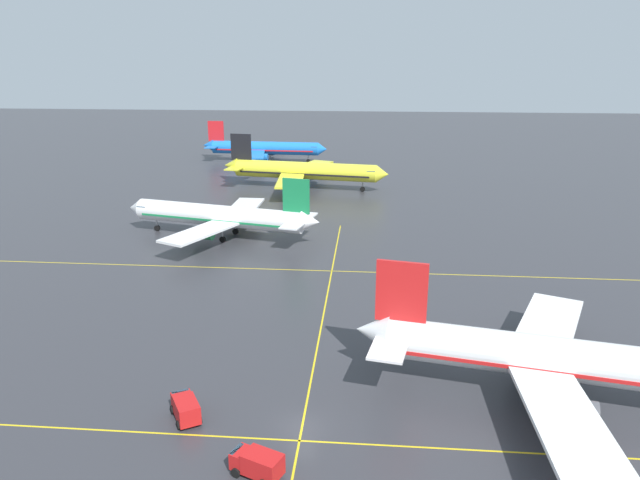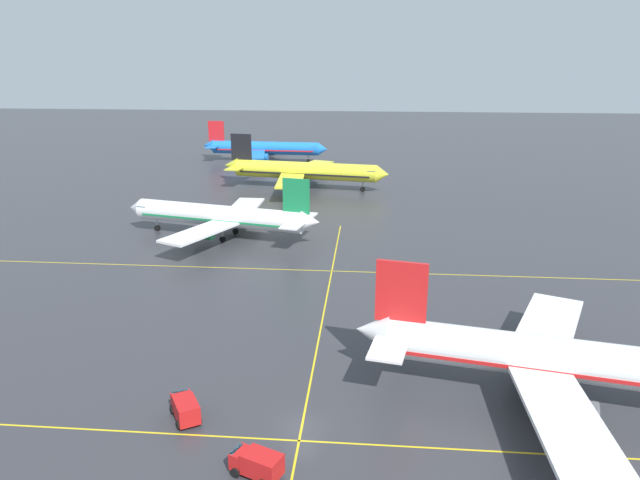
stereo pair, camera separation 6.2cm
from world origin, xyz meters
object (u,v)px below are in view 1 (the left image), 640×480
Objects in this scene: airliner_front_gate at (562,360)px; airliner_third_row at (303,171)px; airliner_far_left_stand at (263,148)px; service_truck_catering at (185,407)px; service_truck_red_van at (257,463)px; airliner_second_row at (221,216)px.

airliner_front_gate is 0.97× the size of airliner_third_row.
airliner_far_left_stand is 134.17m from service_truck_catering.
airliner_third_row is 103.64m from service_truck_red_van.
airliner_far_left_stand reaches higher than airliner_second_row.
airliner_front_gate is at bearing -68.11° from airliner_far_left_stand.
service_truck_red_van is at bearing -73.70° from airliner_second_row.
service_truck_catering is (10.21, -54.84, -2.81)m from airliner_second_row.
airliner_front_gate is 136.84m from airliner_far_left_stand.
airliner_front_gate is 35.18m from service_truck_catering.
airliner_third_row is at bearing 90.14° from service_truck_catering.
airliner_second_row is 0.90× the size of airliner_third_row.
airliner_front_gate is at bearing -47.44° from airliner_second_row.
airliner_front_gate is at bearing 10.10° from service_truck_catering.
airliner_front_gate reaches higher than airliner_second_row.
airliner_third_row reaches higher than service_truck_red_van.
airliner_third_row is 40.23m from airliner_far_left_stand.
airliner_front_gate is 96.64m from airliner_third_row.
airliner_second_row is at bearing -85.40° from airliner_far_left_stand.
airliner_far_left_stand is at bearing 99.86° from service_truck_red_van.
airliner_third_row reaches higher than airliner_second_row.
airliner_front_gate is 1.07× the size of airliner_second_row.
airliner_second_row reaches higher than service_truck_catering.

